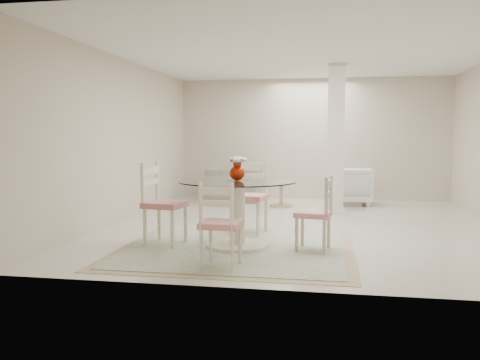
% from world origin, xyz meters
% --- Properties ---
extents(ground, '(7.00, 7.00, 0.00)m').
position_xyz_m(ground, '(0.00, 0.00, 0.00)').
color(ground, beige).
rests_on(ground, ground).
extents(room_shell, '(6.02, 7.02, 2.71)m').
position_xyz_m(room_shell, '(0.00, 0.00, 1.86)').
color(room_shell, beige).
rests_on(room_shell, ground).
extents(column, '(0.30, 0.30, 2.70)m').
position_xyz_m(column, '(0.50, 1.30, 1.35)').
color(column, beige).
rests_on(column, ground).
extents(area_rug, '(2.92, 2.92, 0.02)m').
position_xyz_m(area_rug, '(-0.74, -1.83, 0.01)').
color(area_rug, tan).
rests_on(area_rug, ground).
extents(dining_table, '(1.49, 1.49, 0.86)m').
position_xyz_m(dining_table, '(-0.74, -1.83, 0.44)').
color(dining_table, '#F9E9CD').
rests_on(dining_table, ground).
extents(red_vase, '(0.23, 0.22, 0.30)m').
position_xyz_m(red_vase, '(-0.74, -1.83, 1.02)').
color(red_vase, '#A41E05').
rests_on(red_vase, dining_table).
extents(dining_chair_east, '(0.47, 0.47, 1.03)m').
position_xyz_m(dining_chair_east, '(0.27, -1.84, 0.54)').
color(dining_chair_east, beige).
rests_on(dining_chair_east, ground).
extents(dining_chair_north, '(0.55, 0.55, 1.20)m').
position_xyz_m(dining_chair_north, '(-0.73, -0.80, 0.63)').
color(dining_chair_north, '#F0E5C5').
rests_on(dining_chair_north, ground).
extents(dining_chair_west, '(0.54, 0.54, 1.19)m').
position_xyz_m(dining_chair_west, '(-1.77, -1.81, 0.63)').
color(dining_chair_west, '#F6EDCA').
rests_on(dining_chair_west, ground).
extents(dining_chair_south, '(0.44, 0.44, 1.04)m').
position_xyz_m(dining_chair_south, '(-0.75, -2.84, 0.55)').
color(dining_chair_south, '#F4E4C9').
rests_on(dining_chair_south, ground).
extents(recliner_taupe, '(1.12, 0.98, 0.73)m').
position_xyz_m(recliner_taupe, '(-1.63, 2.73, 0.36)').
color(recliner_taupe, gray).
rests_on(recliner_taupe, ground).
extents(armchair_white, '(0.87, 0.89, 0.77)m').
position_xyz_m(armchair_white, '(0.83, 2.64, 0.39)').
color(armchair_white, white).
rests_on(armchair_white, ground).
extents(side_table, '(0.48, 0.48, 0.50)m').
position_xyz_m(side_table, '(-0.56, 2.07, 0.23)').
color(side_table, tan).
rests_on(side_table, ground).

